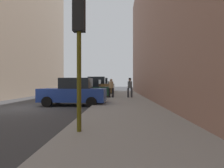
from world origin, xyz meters
TOP-DOWN VIEW (x-y plane):
  - ground_plane at (0.00, 0.00)m, footprint 120.00×120.00m
  - sidewalk at (6.00, 0.00)m, footprint 4.00×40.00m
  - parked_blue_sedan at (2.65, 1.36)m, footprint 4.25×2.15m
  - parked_dark_green_sedan at (2.65, 6.86)m, footprint 4.26×2.18m
  - parked_bronze_suv at (2.65, 11.94)m, footprint 4.62×2.10m
  - parked_white_van at (2.65, 17.15)m, footprint 4.63×2.13m
  - parked_red_hatchback at (2.65, 22.54)m, footprint 4.20×2.07m
  - fire_hydrant at (4.45, 2.83)m, footprint 0.42×0.22m
  - traffic_light at (4.50, -5.28)m, footprint 0.32×0.32m
  - pedestrian_with_beanie at (6.60, 6.13)m, footprint 0.53×0.48m
  - pedestrian_in_tan_coat at (4.88, 6.04)m, footprint 0.52×0.44m

SIDE VIEW (x-z plane):
  - ground_plane at x=0.00m, z-range 0.00..0.00m
  - sidewalk at x=6.00m, z-range 0.00..0.15m
  - fire_hydrant at x=4.45m, z-range 0.15..0.85m
  - parked_blue_sedan at x=2.65m, z-range -0.05..1.74m
  - parked_dark_green_sedan at x=2.65m, z-range -0.05..1.74m
  - parked_red_hatchback at x=2.65m, z-range -0.05..1.74m
  - parked_bronze_suv at x=2.65m, z-range -0.09..2.16m
  - parked_white_van at x=2.65m, z-range -0.09..2.16m
  - pedestrian_in_tan_coat at x=4.88m, z-range 0.25..1.96m
  - pedestrian_with_beanie at x=6.60m, z-range 0.25..2.02m
  - traffic_light at x=4.50m, z-range 0.96..4.56m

